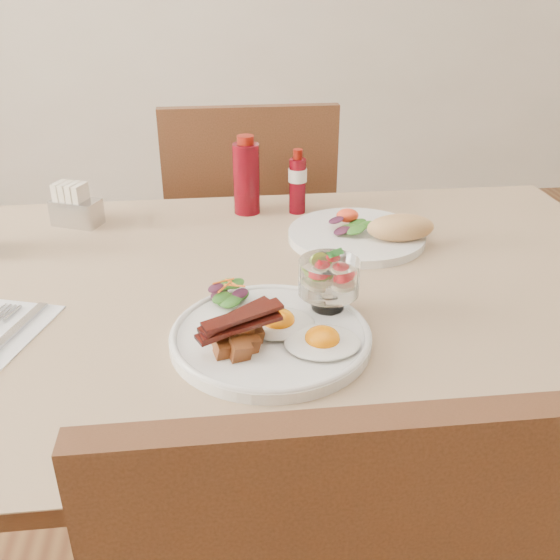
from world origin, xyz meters
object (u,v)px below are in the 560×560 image
at_px(fruit_cup, 329,277).
at_px(second_plate, 367,233).
at_px(table, 274,332).
at_px(chair_far, 249,247).
at_px(hot_sauce_bottle, 297,182).
at_px(sugar_caddy, 75,207).
at_px(main_plate, 271,337).
at_px(ketchup_bottle, 246,177).

xyz_separation_m(fruit_cup, second_plate, (0.12, 0.27, -0.05)).
relative_size(table, fruit_cup, 14.70).
distance_m(chair_far, hot_sauce_bottle, 0.45).
relative_size(table, chair_far, 1.43).
xyz_separation_m(second_plate, sugar_caddy, (-0.56, 0.15, 0.02)).
distance_m(table, main_plate, 0.19).
relative_size(main_plate, hot_sauce_bottle, 2.07).
bearing_deg(hot_sauce_bottle, ketchup_bottle, 173.40).
bearing_deg(sugar_caddy, second_plate, 8.79).
xyz_separation_m(chair_far, sugar_caddy, (-0.37, -0.35, 0.26)).
bearing_deg(ketchup_bottle, chair_far, 86.16).
relative_size(table, main_plate, 4.75).
distance_m(table, hot_sauce_bottle, 0.37).
xyz_separation_m(chair_far, second_plate, (0.19, -0.50, 0.24)).
distance_m(fruit_cup, second_plate, 0.30).
height_order(main_plate, sugar_caddy, sugar_caddy).
height_order(chair_far, fruit_cup, chair_far).
relative_size(main_plate, sugar_caddy, 2.63).
bearing_deg(fruit_cup, hot_sauce_bottle, 88.09).
xyz_separation_m(main_plate, ketchup_bottle, (0.00, 0.51, 0.07)).
distance_m(ketchup_bottle, sugar_caddy, 0.35).
xyz_separation_m(table, sugar_caddy, (-0.37, 0.31, 0.12)).
distance_m(main_plate, ketchup_bottle, 0.51).
xyz_separation_m(table, chair_far, (0.00, 0.66, -0.14)).
bearing_deg(sugar_caddy, ketchup_bottle, 28.47).
distance_m(main_plate, sugar_caddy, 0.59).
relative_size(table, second_plate, 4.97).
height_order(table, hot_sauce_bottle, hot_sauce_bottle).
relative_size(fruit_cup, ketchup_bottle, 0.56).
xyz_separation_m(main_plate, hot_sauce_bottle, (0.11, 0.50, 0.06)).
bearing_deg(table, chair_far, 90.00).
height_order(second_plate, hot_sauce_bottle, hot_sauce_bottle).
bearing_deg(hot_sauce_bottle, chair_far, 103.92).
bearing_deg(ketchup_bottle, main_plate, -90.12).
distance_m(table, fruit_cup, 0.20).
height_order(hot_sauce_bottle, sugar_caddy, hot_sauce_bottle).
height_order(chair_far, main_plate, chair_far).
distance_m(main_plate, hot_sauce_bottle, 0.51).
distance_m(main_plate, second_plate, 0.39).
bearing_deg(main_plate, table, 82.28).
bearing_deg(sugar_caddy, fruit_cup, -20.18).
bearing_deg(hot_sauce_bottle, table, -104.21).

